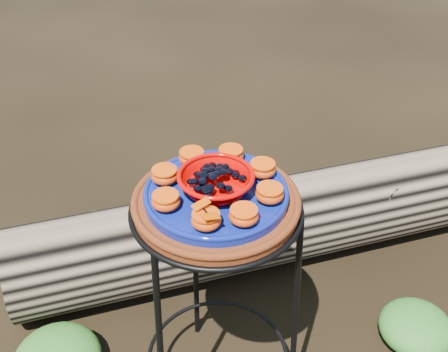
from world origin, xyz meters
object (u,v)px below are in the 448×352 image
object	(u,v)px
red_bowl	(216,183)
driftwood_log	(253,225)
cobalt_plate	(216,195)
terracotta_saucer	(216,204)
plant_stand	(217,310)

from	to	relation	value
red_bowl	driftwood_log	xyz separation A→B (m)	(0.30, 0.49, -0.61)
red_bowl	driftwood_log	bearing A→B (deg)	58.66
cobalt_plate	driftwood_log	distance (m)	0.81
terracotta_saucer	driftwood_log	bearing A→B (deg)	58.66
plant_stand	driftwood_log	size ratio (longest dim) A/B	0.41
plant_stand	cobalt_plate	distance (m)	0.39
plant_stand	cobalt_plate	xyz separation A→B (m)	(0.00, 0.00, 0.39)
plant_stand	red_bowl	xyz separation A→B (m)	(0.00, 0.00, 0.43)
terracotta_saucer	driftwood_log	distance (m)	0.79
red_bowl	plant_stand	bearing A→B (deg)	0.00
driftwood_log	plant_stand	bearing A→B (deg)	-121.34
terracotta_saucer	plant_stand	bearing A→B (deg)	0.00
cobalt_plate	driftwood_log	size ratio (longest dim) A/B	0.19
terracotta_saucer	red_bowl	size ratio (longest dim) A/B	2.33
plant_stand	driftwood_log	distance (m)	0.60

